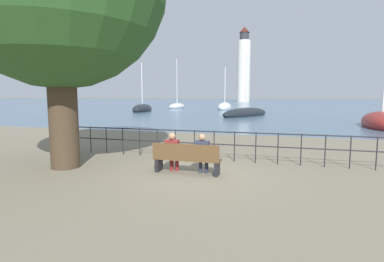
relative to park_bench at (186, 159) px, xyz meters
The scene contains 12 objects.
ground_plane 0.44m from the park_bench, 90.00° to the left, with size 1000.00×1000.00×0.00m, color #7A705B.
harbor_water 159.39m from the park_bench, 90.00° to the left, with size 600.00×300.00×0.01m.
park_bench is the anchor object (origin of this frame).
seated_person_left 0.51m from the park_bench, 169.91° to the left, with size 0.39×0.35×1.19m.
seated_person_right 0.51m from the park_bench, 10.04° to the left, with size 0.41×0.35×1.19m.
promenade_railing 2.08m from the park_bench, 90.00° to the left, with size 12.36×0.04×1.05m.
sailboat_0 19.42m from the park_bench, 60.08° to the left, with size 3.12×7.12×7.80m.
sailboat_1 42.45m from the park_bench, 99.04° to the left, with size 2.22×5.40×7.58m.
sailboat_2 36.78m from the park_bench, 118.09° to the left, with size 3.24×6.72×7.64m.
sailboat_3 26.68m from the park_bench, 92.97° to the left, with size 5.59×8.73×7.43m.
sailboat_4 49.08m from the park_bench, 109.91° to the left, with size 2.47×6.04×9.71m.
harbor_lighthouse 115.60m from the park_bench, 96.29° to the left, with size 5.12×5.12×29.52m.
Camera 1 is at (2.62, -8.22, 2.26)m, focal length 28.00 mm.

